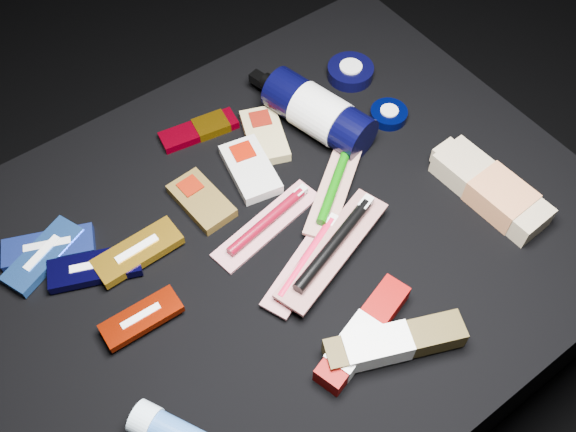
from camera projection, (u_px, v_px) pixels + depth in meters
ground at (285, 335)px, 1.33m from camera, size 3.00×3.00×0.00m
cloth_table at (285, 291)px, 1.16m from camera, size 0.98×0.78×0.40m
luna_bar_0 at (49, 247)px, 0.97m from camera, size 0.15×0.10×0.02m
luna_bar_1 at (43, 255)px, 0.96m from camera, size 0.14×0.09×0.02m
luna_bar_2 at (95, 268)px, 0.95m from camera, size 0.14×0.10×0.02m
luna_bar_3 at (138, 252)px, 0.96m from camera, size 0.13×0.05×0.02m
luna_bar_4 at (142, 318)px, 0.90m from camera, size 0.12×0.05×0.02m
clif_bar_0 at (200, 199)px, 1.02m from camera, size 0.07×0.12×0.02m
clif_bar_1 at (249, 167)px, 1.06m from camera, size 0.09×0.13×0.02m
clif_bar_2 at (264, 133)px, 1.10m from camera, size 0.10×0.13×0.02m
power_bar at (203, 129)px, 1.11m from camera, size 0.14×0.06×0.02m
lotion_bottle at (318, 113)px, 1.09m from camera, size 0.12×0.25×0.08m
cream_tin_upper at (350, 72)px, 1.18m from camera, size 0.09×0.09×0.03m
cream_tin_lower at (389, 114)px, 1.12m from camera, size 0.07×0.07×0.02m
bodywash_bottle at (492, 191)px, 1.02m from camera, size 0.08×0.21×0.04m
toothbrush_pack_0 at (268, 222)px, 1.00m from camera, size 0.20×0.08×0.02m
toothbrush_pack_1 at (308, 259)px, 0.96m from camera, size 0.20×0.12×0.02m
toothbrush_pack_2 at (335, 185)px, 1.02m from camera, size 0.19×0.15×0.02m
toothbrush_pack_3 at (334, 245)px, 0.95m from camera, size 0.24×0.12×0.03m
toothpaste_carton_red at (360, 337)px, 0.88m from camera, size 0.19×0.09×0.04m
toothpaste_carton_green at (388, 344)px, 0.87m from camera, size 0.19×0.11×0.04m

